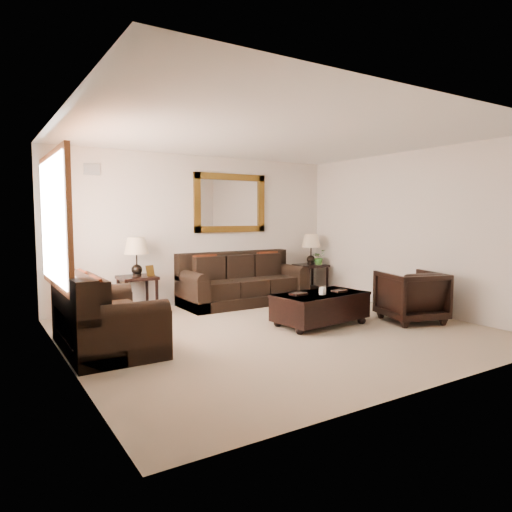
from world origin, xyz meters
TOP-DOWN VIEW (x-y plane):
  - room at (0.00, 0.00)m, footprint 5.51×5.01m
  - window at (-2.70, 0.90)m, footprint 0.07×1.96m
  - mirror at (0.61, 2.47)m, footprint 1.50×0.06m
  - air_vent at (-1.90, 2.48)m, footprint 0.25×0.02m
  - sofa at (0.61, 2.05)m, footprint 2.29×0.99m
  - loveseat at (-2.29, 0.42)m, footprint 1.00×1.69m
  - end_table_left at (-1.30, 2.17)m, footprint 0.57×0.57m
  - end_table_right at (2.34, 2.18)m, footprint 0.56×0.56m
  - coffee_table at (0.74, -0.03)m, footprint 1.47×0.89m
  - armchair at (2.06, -0.58)m, footprint 1.02×0.98m
  - potted_plant at (2.46, 2.08)m, footprint 0.34×0.36m

SIDE VIEW (x-z plane):
  - coffee_table at x=0.74m, z-range 0.00..0.59m
  - sofa at x=0.61m, z-range -0.13..0.81m
  - loveseat at x=-2.29m, z-range -0.13..0.83m
  - armchair at x=2.06m, z-range 0.00..0.86m
  - potted_plant at x=2.46m, z-range 0.61..0.85m
  - end_table_right at x=2.34m, z-range 0.19..1.43m
  - end_table_left at x=-1.30m, z-range 0.19..1.45m
  - room at x=0.00m, z-range 0.00..2.71m
  - window at x=-2.70m, z-range 0.72..2.38m
  - mirror at x=0.61m, z-range 1.30..2.40m
  - air_vent at x=-1.90m, z-range 2.26..2.44m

